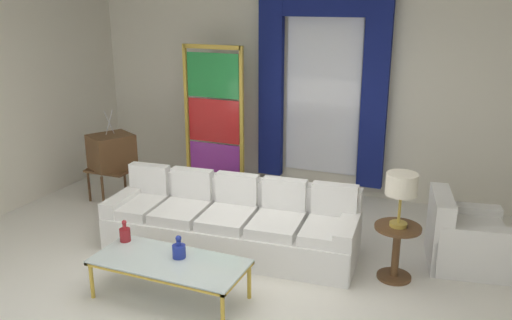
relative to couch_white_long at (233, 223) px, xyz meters
name	(u,v)px	position (x,y,z in m)	size (l,w,h in m)	color
ground_plane	(231,279)	(0.30, -0.70, -0.31)	(16.00, 16.00, 0.00)	silver
wall_rear	(318,92)	(0.30, 2.36, 1.19)	(8.00, 0.12, 3.00)	silver
curtained_window	(322,77)	(0.40, 2.19, 1.43)	(2.00, 0.17, 2.70)	white
couch_white_long	(233,223)	(0.00, 0.00, 0.00)	(2.98, 1.15, 0.86)	white
coffee_table	(169,263)	(-0.09, -1.25, 0.07)	(1.51, 0.67, 0.41)	silver
bottle_blue_decanter	(179,250)	(-0.03, -1.16, 0.18)	(0.13, 0.13, 0.23)	navy
bottle_crystal_tall	(125,234)	(-0.74, -1.06, 0.19)	(0.11, 0.11, 0.24)	maroon
vintage_tv	(112,153)	(-2.20, 0.68, 0.42)	(0.72, 0.76, 1.35)	brown
armchair_white	(462,240)	(2.51, 0.61, -0.02)	(0.95, 0.94, 0.80)	white
stained_glass_divider	(214,124)	(-1.05, 1.61, 0.75)	(0.95, 0.05, 2.20)	gold
peacock_figurine	(225,188)	(-0.70, 1.24, -0.09)	(0.44, 0.60, 0.50)	beige
round_side_table	(396,247)	(1.88, 0.00, 0.05)	(0.48, 0.48, 0.59)	brown
table_lamp_brass	(401,187)	(1.88, 0.00, 0.72)	(0.32, 0.32, 0.57)	#B29338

